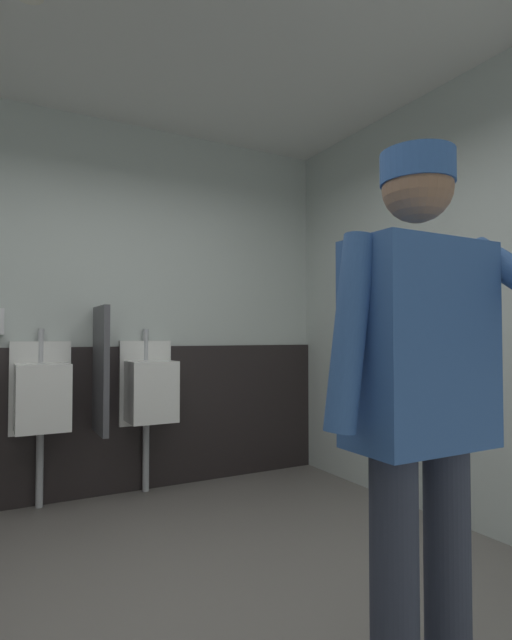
# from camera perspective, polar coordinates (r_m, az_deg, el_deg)

# --- Properties ---
(wall_back) EXTENTS (4.48, 0.12, 2.85)m
(wall_back) POSITION_cam_1_polar(r_m,az_deg,el_deg) (3.95, -18.65, 1.67)
(wall_back) COLOR silver
(wall_back) RESTS_ON ground_plane
(wall_right) EXTENTS (0.12, 4.53, 2.85)m
(wall_right) POSITION_cam_1_polar(r_m,az_deg,el_deg) (3.27, 26.58, 2.48)
(wall_right) COLOR silver
(wall_right) RESTS_ON ground_plane
(wainscot_band_back) EXTENTS (3.88, 0.03, 1.11)m
(wainscot_band_back) POSITION_cam_1_polar(r_m,az_deg,el_deg) (3.92, -18.59, -11.06)
(wainscot_band_back) COLOR black
(wainscot_band_back) RESTS_ON ground_plane
(urinal_left) EXTENTS (0.40, 0.34, 1.24)m
(urinal_left) POSITION_cam_1_polar(r_m,az_deg,el_deg) (3.71, -23.48, -8.06)
(urinal_left) COLOR white
(urinal_left) RESTS_ON ground_plane
(urinal_middle) EXTENTS (0.40, 0.34, 1.24)m
(urinal_middle) POSITION_cam_1_polar(r_m,az_deg,el_deg) (3.85, -12.17, -7.94)
(urinal_middle) COLOR white
(urinal_middle) RESTS_ON ground_plane
(privacy_divider_panel) EXTENTS (0.04, 0.40, 0.90)m
(privacy_divider_panel) POSITION_cam_1_polar(r_m,az_deg,el_deg) (3.67, -17.48, -5.47)
(privacy_divider_panel) COLOR #4C4C51
(person) EXTENTS (0.66, 0.60, 1.75)m
(person) POSITION_cam_1_polar(r_m,az_deg,el_deg) (1.58, 18.58, -7.56)
(person) COLOR #2D3342
(person) RESTS_ON ground_plane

